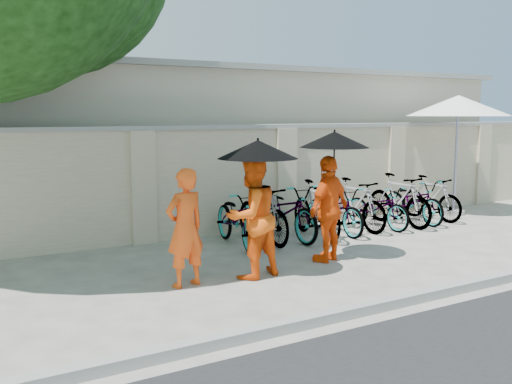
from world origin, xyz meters
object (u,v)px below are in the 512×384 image
monk_center (252,217)px  monk_left (185,228)px  patio_umbrella (458,107)px  monk_right (329,209)px

monk_center → monk_left: bearing=-16.7°
monk_left → monk_center: size_ratio=0.92×
monk_left → monk_center: 0.98m
monk_left → monk_center: (0.97, -0.08, 0.07)m
monk_left → patio_umbrella: (7.52, 1.99, 1.65)m
monk_center → monk_right: (1.48, 0.18, -0.04)m
monk_left → patio_umbrella: 7.95m
monk_center → monk_right: monk_center is taller
monk_left → monk_right: monk_right is taller
monk_right → patio_umbrella: size_ratio=0.60×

